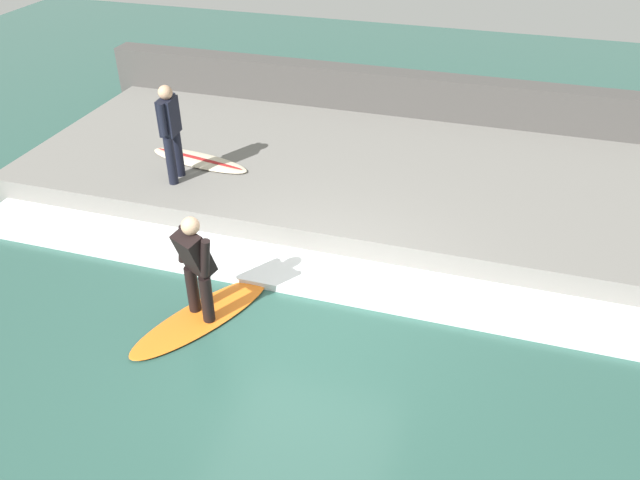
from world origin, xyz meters
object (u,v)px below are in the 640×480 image
surfer_waiting_near (170,128)px  surfer_riding (195,263)px  surfboard_riding (203,316)px  surfboard_waiting_near (199,160)px

surfer_waiting_near → surfer_riding: bearing=-147.4°
surfer_waiting_near → surfboard_riding: bearing=-147.4°
surfer_riding → surfboard_waiting_near: (3.18, 1.55, -0.39)m
surfer_riding → surfboard_waiting_near: surfer_riding is taller
surfer_waiting_near → surfboard_waiting_near: (0.65, -0.06, -0.84)m
surfer_riding → surfboard_waiting_near: 3.56m
surfboard_riding → surfboard_waiting_near: bearing=26.0°
surfer_riding → surfer_waiting_near: size_ratio=0.91×
surfboard_riding → surfboard_waiting_near: 3.56m
surfboard_riding → surfer_riding: size_ratio=1.51×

